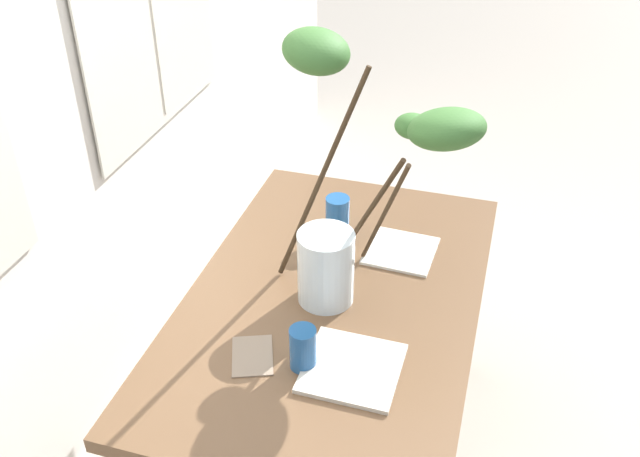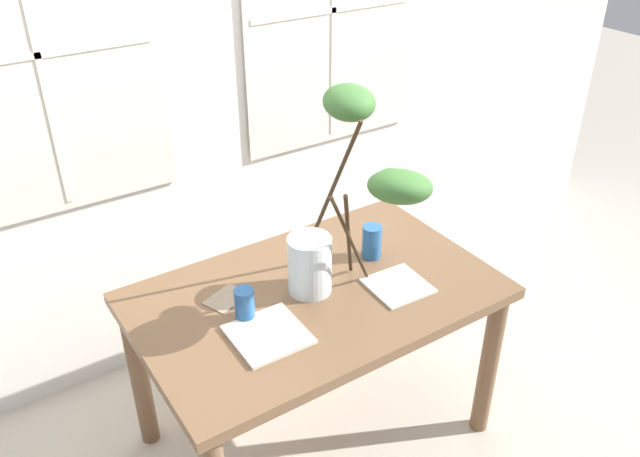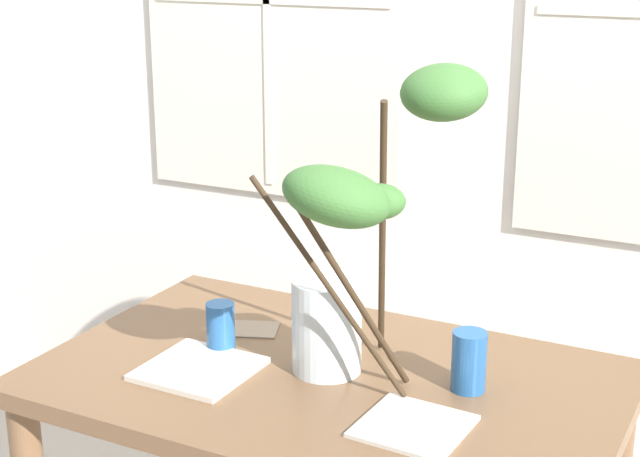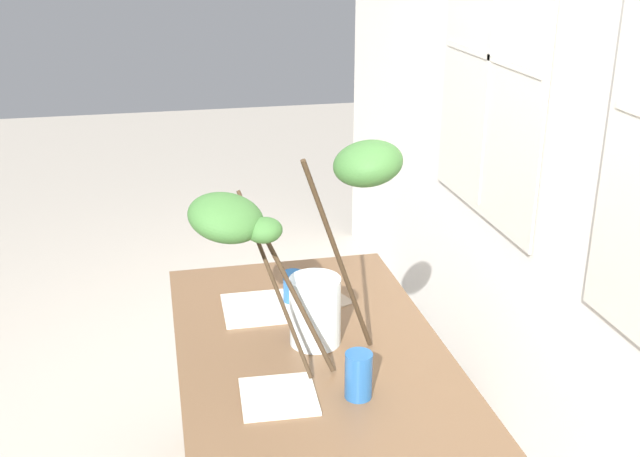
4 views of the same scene
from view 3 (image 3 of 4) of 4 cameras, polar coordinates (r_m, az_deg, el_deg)
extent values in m
cube|color=silver|center=(2.89, 8.94, 12.29)|extent=(5.40, 0.12, 3.01)
cube|color=silver|center=(3.09, -3.12, 13.45)|extent=(0.85, 0.01, 1.19)
cube|color=silver|center=(3.08, -3.16, 13.44)|extent=(0.92, 0.01, 1.26)
cube|color=silver|center=(3.08, -3.19, 13.44)|extent=(0.02, 0.01, 1.19)
cube|color=silver|center=(3.08, -3.19, 13.44)|extent=(0.85, 0.01, 0.02)
cube|color=brown|center=(2.26, 0.46, -9.17)|extent=(1.34, 0.84, 0.04)
cylinder|color=brown|center=(2.99, -6.99, -10.51)|extent=(0.08, 0.08, 0.71)
cylinder|color=silver|center=(2.23, 0.40, -5.80)|extent=(0.16, 0.16, 0.22)
cylinder|color=silver|center=(2.26, 0.40, -7.48)|extent=(0.15, 0.15, 0.07)
cylinder|color=#382819|center=(2.02, 0.65, -3.73)|extent=(0.30, 0.18, 0.51)
ellipsoid|color=#38662D|center=(1.79, 0.98, 1.93)|extent=(0.30, 0.30, 0.17)
cylinder|color=#382819|center=(2.06, 1.85, -3.76)|extent=(0.20, 0.23, 0.48)
ellipsoid|color=#38662D|center=(1.86, 3.60, 1.63)|extent=(0.14, 0.14, 0.07)
cylinder|color=#382819|center=(2.15, 3.74, -0.43)|extent=(0.12, 0.25, 0.65)
ellipsoid|color=#38662D|center=(2.08, 7.40, 8.06)|extent=(0.25, 0.26, 0.16)
cylinder|color=#235693|center=(2.36, -6.01, -5.90)|extent=(0.07, 0.07, 0.12)
cylinder|color=#235693|center=(2.18, 8.87, -7.82)|extent=(0.08, 0.08, 0.14)
cube|color=silver|center=(2.28, -7.24, -8.30)|extent=(0.25, 0.25, 0.01)
cube|color=silver|center=(2.03, 5.59, -11.66)|extent=(0.22, 0.22, 0.01)
cube|color=gray|center=(2.50, -4.27, -6.00)|extent=(0.18, 0.15, 0.00)
camera|label=1|loc=(2.87, -35.85, 21.33)|focal=39.95mm
camera|label=2|loc=(2.05, -63.09, 22.17)|focal=36.79mm
camera|label=4|loc=(1.84, 71.24, 14.10)|focal=43.02mm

